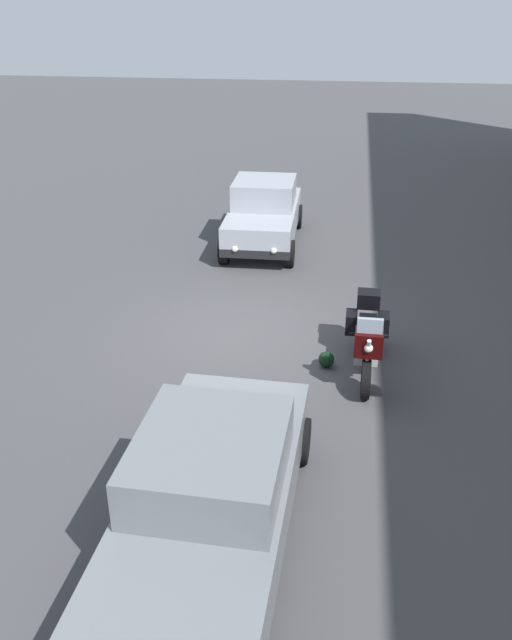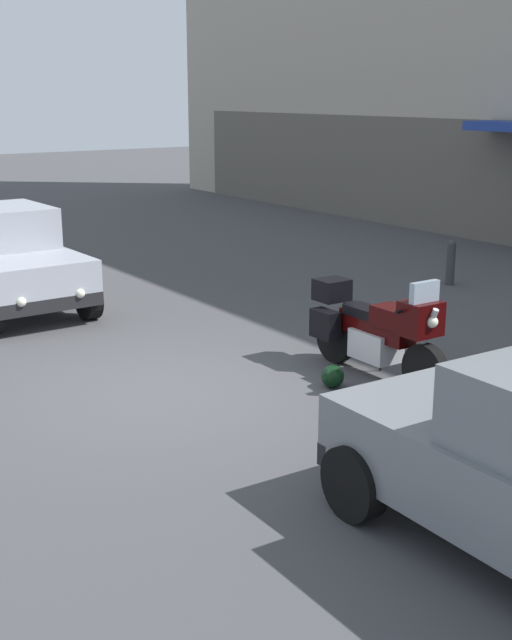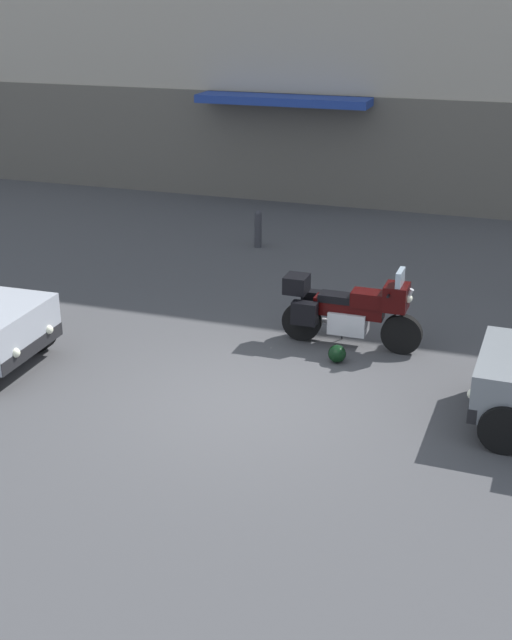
% 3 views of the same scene
% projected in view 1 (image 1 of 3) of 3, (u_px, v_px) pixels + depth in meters
% --- Properties ---
extents(ground_plane, '(80.00, 80.00, 0.00)m').
position_uv_depth(ground_plane, '(236.00, 334.00, 12.65)').
color(ground_plane, '#424244').
extents(motorcycle, '(2.26, 0.76, 1.36)m').
position_uv_depth(motorcycle, '(367.00, 338.00, 11.21)').
color(motorcycle, black).
rests_on(motorcycle, ground).
extents(helmet, '(0.28, 0.28, 0.28)m').
position_uv_depth(helmet, '(326.00, 359.00, 11.51)').
color(helmet, black).
rests_on(helmet, ground).
extents(car_hatchback_near, '(3.91, 1.85, 1.64)m').
position_uv_depth(car_hatchback_near, '(264.00, 213.00, 16.83)').
color(car_hatchback_near, '#9EA3AD').
rests_on(car_hatchback_near, ground).
extents(car_sedan_far, '(4.62, 2.02, 1.56)m').
position_uv_depth(car_sedan_far, '(211.00, 494.00, 7.49)').
color(car_sedan_far, slate).
rests_on(car_sedan_far, ground).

